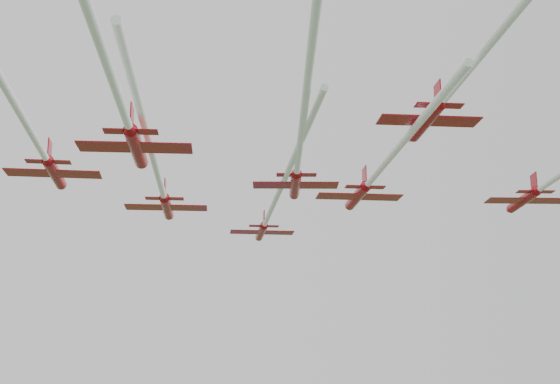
{
  "coord_description": "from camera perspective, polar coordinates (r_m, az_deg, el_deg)",
  "views": [
    {
      "loc": [
        -12.64,
        -77.02,
        38.35
      ],
      "look_at": [
        -5.09,
        4.33,
        58.95
      ],
      "focal_mm": 50.0,
      "sensor_mm": 36.0,
      "label": 1
    }
  ],
  "objects": [
    {
      "name": "jet_row2_right",
      "position": [
        81.37,
        6.85,
        1.09
      ],
      "size": [
        9.61,
        44.61,
        2.88
      ],
      "rotation": [
        0.0,
        0.0,
        0.01
      ],
      "color": "#B50814"
    },
    {
      "name": "jet_row4_left",
      "position": [
        56.57,
        -11.47,
        6.1
      ],
      "size": [
        9.34,
        47.2,
        2.8
      ],
      "rotation": [
        0.0,
        0.0,
        -0.02
      ],
      "color": "#B50814"
    },
    {
      "name": "jet_row3_mid",
      "position": [
        60.33,
        1.64,
        4.84
      ],
      "size": [
        9.39,
        65.73,
        2.53
      ],
      "rotation": [
        0.0,
        0.0,
        -0.08
      ],
      "color": "#B50814"
    },
    {
      "name": "jet_row4_right",
      "position": [
        56.6,
        13.89,
        9.0
      ],
      "size": [
        8.51,
        51.15,
        2.56
      ],
      "rotation": [
        0.0,
        0.0,
        -0.0
      ],
      "color": "#B50814"
    },
    {
      "name": "jet_row3_left",
      "position": [
        63.39,
        -18.25,
        5.1
      ],
      "size": [
        9.03,
        62.26,
        2.69
      ],
      "rotation": [
        0.0,
        0.0,
        0.03
      ],
      "color": "#B50814"
    },
    {
      "name": "jet_lead",
      "position": [
        87.55,
        -0.58,
        -1.14
      ],
      "size": [
        8.21,
        56.18,
        2.46
      ],
      "rotation": [
        0.0,
        0.0,
        0.02
      ],
      "color": "#B50814"
    },
    {
      "name": "jet_row2_left",
      "position": [
        80.34,
        -8.81,
        0.86
      ],
      "size": [
        9.47,
        54.59,
        2.84
      ],
      "rotation": [
        0.0,
        0.0,
        -0.01
      ],
      "color": "#B50814"
    }
  ]
}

